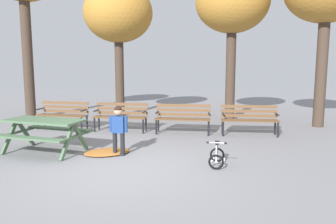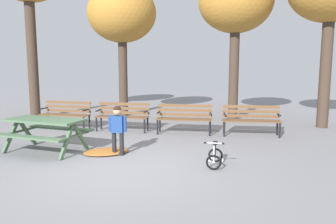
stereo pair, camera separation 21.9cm
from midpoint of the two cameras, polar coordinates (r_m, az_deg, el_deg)
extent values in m
plane|color=gray|center=(6.60, -8.70, -9.69)|extent=(36.00, 36.00, 0.00)
cube|color=#4C6B4C|center=(8.13, -21.19, -1.39)|extent=(1.90, 1.05, 0.05)
cube|color=#4C6B4C|center=(7.78, -23.68, -4.12)|extent=(1.81, 0.53, 0.04)
cube|color=#4C6B4C|center=(8.60, -18.75, -2.73)|extent=(1.81, 0.53, 0.04)
cube|color=#4C6B4C|center=(8.54, -26.17, -3.85)|extent=(0.15, 0.57, 0.76)
cube|color=#4C6B4C|center=(8.89, -23.90, -3.26)|extent=(0.15, 0.57, 0.76)
cube|color=#4C6B4C|center=(8.70, -25.04, -3.15)|extent=(0.26, 1.10, 0.04)
cube|color=#4C6B4C|center=(7.53, -17.69, -4.91)|extent=(0.15, 0.57, 0.76)
cube|color=#4C6B4C|center=(7.93, -15.55, -4.18)|extent=(0.15, 0.57, 0.76)
cube|color=#4C6B4C|center=(7.72, -16.61, -4.08)|extent=(0.26, 1.10, 0.04)
cube|color=brown|center=(11.03, -17.81, -0.41)|extent=(1.60, 0.20, 0.03)
cube|color=brown|center=(10.93, -18.14, -0.50)|extent=(1.60, 0.20, 0.03)
cube|color=brown|center=(10.83, -18.47, -0.59)|extent=(1.60, 0.20, 0.03)
cube|color=brown|center=(10.73, -18.81, -0.68)|extent=(1.60, 0.20, 0.03)
cube|color=brown|center=(11.05, -17.72, 0.14)|extent=(1.60, 0.17, 0.09)
cube|color=brown|center=(11.04, -17.76, 0.82)|extent=(1.60, 0.17, 0.09)
cube|color=brown|center=(11.02, -17.79, 1.51)|extent=(1.60, 0.17, 0.09)
cylinder|color=black|center=(10.40, -15.21, -2.03)|extent=(0.05, 0.05, 0.44)
cylinder|color=black|center=(10.71, -14.28, -1.71)|extent=(0.05, 0.05, 0.44)
cube|color=black|center=(10.50, -14.82, 0.28)|extent=(0.07, 0.40, 0.03)
cylinder|color=black|center=(11.20, -21.94, -1.62)|extent=(0.05, 0.05, 0.44)
cylinder|color=black|center=(11.49, -20.90, -1.33)|extent=(0.05, 0.05, 0.44)
cube|color=black|center=(11.29, -21.52, 0.52)|extent=(0.07, 0.40, 0.03)
cube|color=brown|center=(10.26, -8.53, -0.73)|extent=(1.60, 0.08, 0.03)
cube|color=brown|center=(10.15, -8.74, -0.83)|extent=(1.60, 0.08, 0.03)
cube|color=brown|center=(10.04, -8.95, -0.93)|extent=(1.60, 0.08, 0.03)
cube|color=brown|center=(9.92, -9.17, -1.04)|extent=(1.60, 0.08, 0.03)
cube|color=brown|center=(10.28, -8.47, -0.14)|extent=(1.60, 0.05, 0.09)
cube|color=brown|center=(10.26, -8.49, 0.60)|extent=(1.60, 0.05, 0.09)
cube|color=brown|center=(10.25, -8.50, 1.33)|extent=(1.60, 0.05, 0.09)
cylinder|color=black|center=(9.77, -4.93, -2.43)|extent=(0.05, 0.05, 0.44)
cylinder|color=black|center=(10.11, -4.42, -2.06)|extent=(0.05, 0.05, 0.44)
cube|color=black|center=(9.87, -4.70, 0.05)|extent=(0.04, 0.40, 0.03)
cylinder|color=black|center=(10.24, -13.09, -2.11)|extent=(0.05, 0.05, 0.44)
cylinder|color=black|center=(10.57, -12.34, -1.77)|extent=(0.05, 0.05, 0.44)
cube|color=black|center=(10.34, -12.78, 0.24)|extent=(0.04, 0.40, 0.03)
cube|color=brown|center=(9.80, 1.99, -1.05)|extent=(1.60, 0.12, 0.03)
cube|color=brown|center=(9.69, 1.92, -1.17)|extent=(1.60, 0.12, 0.03)
cube|color=brown|center=(9.57, 1.84, -1.28)|extent=(1.60, 0.12, 0.03)
cube|color=brown|center=(9.45, 1.77, -1.40)|extent=(1.60, 0.12, 0.03)
cube|color=brown|center=(9.83, 2.01, -0.44)|extent=(1.60, 0.09, 0.09)
cube|color=brown|center=(9.81, 2.02, 0.33)|extent=(1.60, 0.09, 0.09)
cube|color=brown|center=(9.79, 2.02, 1.10)|extent=(1.60, 0.09, 0.09)
cylinder|color=black|center=(9.46, 6.30, -2.79)|extent=(0.05, 0.05, 0.44)
cylinder|color=black|center=(9.82, 6.36, -2.39)|extent=(0.05, 0.05, 0.44)
cube|color=black|center=(9.57, 6.37, -0.23)|extent=(0.05, 0.40, 0.03)
cylinder|color=black|center=(9.61, -2.68, -2.57)|extent=(0.05, 0.05, 0.44)
cylinder|color=black|center=(9.96, -2.31, -2.19)|extent=(0.05, 0.05, 0.44)
cube|color=black|center=(9.72, -2.50, -0.06)|extent=(0.05, 0.40, 0.03)
cube|color=brown|center=(9.83, 13.07, -1.24)|extent=(1.60, 0.17, 0.03)
cube|color=brown|center=(9.71, 13.16, -1.36)|extent=(1.60, 0.17, 0.03)
cube|color=brown|center=(9.59, 13.25, -1.47)|extent=(1.60, 0.17, 0.03)
cube|color=brown|center=(9.48, 13.34, -1.60)|extent=(1.60, 0.17, 0.03)
cube|color=brown|center=(9.85, 13.06, -0.63)|extent=(1.60, 0.14, 0.09)
cube|color=brown|center=(9.83, 13.09, 0.14)|extent=(1.60, 0.14, 0.09)
cube|color=brown|center=(9.82, 13.11, 0.91)|extent=(1.60, 0.14, 0.09)
cylinder|color=black|center=(9.66, 17.70, -2.91)|extent=(0.05, 0.05, 0.44)
cylinder|color=black|center=(10.01, 17.28, -2.51)|extent=(0.05, 0.05, 0.44)
cube|color=black|center=(9.77, 17.59, -0.40)|extent=(0.06, 0.40, 0.03)
cylinder|color=black|center=(9.47, 8.77, -2.83)|extent=(0.05, 0.05, 0.44)
cylinder|color=black|center=(9.82, 8.67, -2.43)|extent=(0.05, 0.05, 0.44)
cube|color=black|center=(9.58, 8.77, -0.28)|extent=(0.06, 0.40, 0.03)
cylinder|color=black|center=(7.51, -8.62, -5.46)|extent=(0.10, 0.10, 0.51)
cube|color=black|center=(7.57, -8.59, -7.11)|extent=(0.09, 0.16, 0.06)
cylinder|color=black|center=(7.57, -9.90, -5.39)|extent=(0.10, 0.10, 0.51)
cube|color=black|center=(7.63, -9.86, -7.02)|extent=(0.09, 0.16, 0.06)
cube|color=navy|center=(7.45, -9.34, -2.12)|extent=(0.27, 0.16, 0.38)
sphere|color=tan|center=(7.40, -9.40, 0.13)|extent=(0.19, 0.19, 0.19)
sphere|color=black|center=(7.40, -9.40, 0.34)|extent=(0.18, 0.18, 0.18)
cylinder|color=navy|center=(7.39, -8.07, -2.09)|extent=(0.08, 0.08, 0.35)
cylinder|color=navy|center=(7.51, -10.60, -1.99)|extent=(0.08, 0.08, 0.35)
torus|color=black|center=(6.52, 7.29, -8.51)|extent=(0.30, 0.05, 0.30)
cylinder|color=silver|center=(6.52, 7.29, -8.51)|extent=(0.05, 0.04, 0.04)
torus|color=black|center=(7.02, 7.54, -7.30)|extent=(0.30, 0.05, 0.30)
cylinder|color=silver|center=(7.02, 7.54, -7.30)|extent=(0.05, 0.04, 0.04)
torus|color=white|center=(7.04, 8.43, -8.07)|extent=(0.11, 0.03, 0.11)
torus|color=white|center=(7.05, 6.62, -8.01)|extent=(0.11, 0.03, 0.11)
cylinder|color=black|center=(6.64, 7.41, -6.66)|extent=(0.04, 0.31, 0.32)
cylinder|color=black|center=(6.80, 7.48, -6.48)|extent=(0.04, 0.08, 0.27)
cylinder|color=black|center=(6.92, 7.50, -7.44)|extent=(0.03, 0.20, 0.05)
cylinder|color=silver|center=(6.49, 7.32, -7.11)|extent=(0.03, 0.07, 0.32)
cylinder|color=black|center=(6.64, 7.43, -5.79)|extent=(0.04, 0.32, 0.05)
cube|color=black|center=(6.79, 7.51, -5.22)|extent=(0.09, 0.17, 0.04)
cylinder|color=silver|center=(6.46, 7.37, -5.27)|extent=(0.34, 0.03, 0.02)
cylinder|color=black|center=(6.45, 8.88, -5.31)|extent=(0.05, 0.04, 0.04)
cylinder|color=black|center=(6.47, 5.86, -5.22)|extent=(0.05, 0.04, 0.04)
ellipsoid|color=#B26B2D|center=(7.77, -11.22, -6.73)|extent=(1.27, 1.18, 0.07)
cylinder|color=#423328|center=(13.38, -23.35, 8.40)|extent=(0.37, 0.37, 4.43)
cylinder|color=#423328|center=(13.09, -8.78, 5.90)|extent=(0.34, 0.34, 3.02)
ellipsoid|color=#B27A2D|center=(13.22, -9.02, 16.41)|extent=(2.60, 2.60, 2.20)
cylinder|color=#423328|center=(12.25, 10.15, 6.35)|extent=(0.35, 0.35, 3.29)
ellipsoid|color=#B27A2D|center=(12.44, 10.46, 18.16)|extent=(2.60, 2.60, 2.20)
cylinder|color=#423328|center=(11.69, 24.29, 6.13)|extent=(0.35, 0.35, 3.48)
camera|label=1|loc=(0.11, -90.77, -0.11)|focal=35.55mm
camera|label=2|loc=(0.11, 89.23, 0.11)|focal=35.55mm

